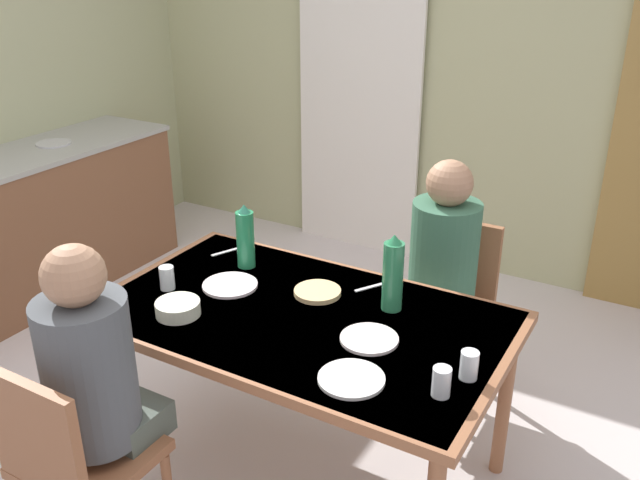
{
  "coord_description": "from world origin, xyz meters",
  "views": [
    {
      "loc": [
        1.6,
        -1.97,
        2.06
      ],
      "look_at": [
        0.4,
        0.11,
        1.0
      ],
      "focal_mm": 38.5,
      "sensor_mm": 36.0,
      "label": 1
    }
  ],
  "objects_px": {
    "person_far_diner": "(443,257)",
    "serving_bowl_center": "(178,308)",
    "dining_table": "(301,329)",
    "water_bottle_green_far": "(245,238)",
    "chair_near_diner": "(72,460)",
    "person_near_diner": "(92,367)",
    "kitchen_counter": "(26,227)",
    "chair_far_diner": "(449,301)",
    "water_bottle_green_near": "(393,274)"
  },
  "relations": [
    {
      "from": "chair_far_diner",
      "to": "person_near_diner",
      "type": "height_order",
      "value": "person_near_diner"
    },
    {
      "from": "person_far_diner",
      "to": "chair_near_diner",
      "type": "bearing_deg",
      "value": 65.25
    },
    {
      "from": "dining_table",
      "to": "water_bottle_green_near",
      "type": "distance_m",
      "value": 0.41
    },
    {
      "from": "water_bottle_green_far",
      "to": "water_bottle_green_near",
      "type": "bearing_deg",
      "value": -2.22
    },
    {
      "from": "kitchen_counter",
      "to": "dining_table",
      "type": "relative_size",
      "value": 1.28
    },
    {
      "from": "kitchen_counter",
      "to": "person_far_diner",
      "type": "relative_size",
      "value": 2.62
    },
    {
      "from": "kitchen_counter",
      "to": "water_bottle_green_near",
      "type": "distance_m",
      "value": 2.61
    },
    {
      "from": "chair_near_diner",
      "to": "water_bottle_green_far",
      "type": "relative_size",
      "value": 3.04
    },
    {
      "from": "person_far_diner",
      "to": "water_bottle_green_near",
      "type": "distance_m",
      "value": 0.49
    },
    {
      "from": "kitchen_counter",
      "to": "dining_table",
      "type": "height_order",
      "value": "kitchen_counter"
    },
    {
      "from": "chair_near_diner",
      "to": "water_bottle_green_near",
      "type": "relative_size",
      "value": 2.8
    },
    {
      "from": "dining_table",
      "to": "person_far_diner",
      "type": "height_order",
      "value": "person_far_diner"
    },
    {
      "from": "chair_far_diner",
      "to": "person_near_diner",
      "type": "distance_m",
      "value": 1.68
    },
    {
      "from": "serving_bowl_center",
      "to": "person_far_diner",
      "type": "bearing_deg",
      "value": 52.23
    },
    {
      "from": "kitchen_counter",
      "to": "person_near_diner",
      "type": "height_order",
      "value": "person_near_diner"
    },
    {
      "from": "dining_table",
      "to": "water_bottle_green_far",
      "type": "distance_m",
      "value": 0.52
    },
    {
      "from": "dining_table",
      "to": "serving_bowl_center",
      "type": "relative_size",
      "value": 9.26
    },
    {
      "from": "kitchen_counter",
      "to": "chair_far_diner",
      "type": "xyz_separation_m",
      "value": [
        2.58,
        0.32,
        0.05
      ]
    },
    {
      "from": "chair_near_diner",
      "to": "kitchen_counter",
      "type": "bearing_deg",
      "value": 145.15
    },
    {
      "from": "person_far_diner",
      "to": "person_near_diner",
      "type": "bearing_deg",
      "value": 63.11
    },
    {
      "from": "kitchen_counter",
      "to": "chair_far_diner",
      "type": "distance_m",
      "value": 2.6
    },
    {
      "from": "person_far_diner",
      "to": "serving_bowl_center",
      "type": "distance_m",
      "value": 1.17
    },
    {
      "from": "chair_near_diner",
      "to": "chair_far_diner",
      "type": "distance_m",
      "value": 1.78
    },
    {
      "from": "water_bottle_green_near",
      "to": "water_bottle_green_far",
      "type": "bearing_deg",
      "value": 177.78
    },
    {
      "from": "dining_table",
      "to": "serving_bowl_center",
      "type": "xyz_separation_m",
      "value": [
        -0.4,
        -0.24,
        0.09
      ]
    },
    {
      "from": "chair_near_diner",
      "to": "chair_far_diner",
      "type": "height_order",
      "value": "same"
    },
    {
      "from": "chair_far_diner",
      "to": "water_bottle_green_near",
      "type": "bearing_deg",
      "value": 87.25
    },
    {
      "from": "chair_far_diner",
      "to": "person_far_diner",
      "type": "bearing_deg",
      "value": 90.0
    },
    {
      "from": "chair_near_diner",
      "to": "person_far_diner",
      "type": "height_order",
      "value": "person_far_diner"
    },
    {
      "from": "person_far_diner",
      "to": "serving_bowl_center",
      "type": "bearing_deg",
      "value": 52.23
    },
    {
      "from": "dining_table",
      "to": "person_far_diner",
      "type": "bearing_deg",
      "value": 65.37
    },
    {
      "from": "dining_table",
      "to": "water_bottle_green_far",
      "type": "bearing_deg",
      "value": 150.56
    },
    {
      "from": "water_bottle_green_far",
      "to": "serving_bowl_center",
      "type": "height_order",
      "value": "water_bottle_green_far"
    },
    {
      "from": "dining_table",
      "to": "water_bottle_green_near",
      "type": "bearing_deg",
      "value": 36.55
    },
    {
      "from": "chair_near_diner",
      "to": "person_far_diner",
      "type": "distance_m",
      "value": 1.68
    },
    {
      "from": "chair_far_diner",
      "to": "chair_near_diner",
      "type": "bearing_deg",
      "value": 67.09
    },
    {
      "from": "chair_near_diner",
      "to": "serving_bowl_center",
      "type": "distance_m",
      "value": 0.64
    },
    {
      "from": "person_near_diner",
      "to": "serving_bowl_center",
      "type": "xyz_separation_m",
      "value": [
        -0.02,
        0.44,
        -0.01
      ]
    },
    {
      "from": "chair_near_diner",
      "to": "person_far_diner",
      "type": "relative_size",
      "value": 1.13
    },
    {
      "from": "chair_near_diner",
      "to": "water_bottle_green_far",
      "type": "height_order",
      "value": "water_bottle_green_far"
    },
    {
      "from": "chair_far_diner",
      "to": "water_bottle_green_near",
      "type": "relative_size",
      "value": 2.8
    },
    {
      "from": "chair_near_diner",
      "to": "person_near_diner",
      "type": "xyz_separation_m",
      "value": [
        -0.0,
        0.14,
        0.28
      ]
    },
    {
      "from": "person_near_diner",
      "to": "serving_bowl_center",
      "type": "relative_size",
      "value": 4.53
    },
    {
      "from": "serving_bowl_center",
      "to": "person_near_diner",
      "type": "bearing_deg",
      "value": -87.3
    },
    {
      "from": "person_near_diner",
      "to": "water_bottle_green_near",
      "type": "xyz_separation_m",
      "value": [
        0.66,
        0.89,
        0.11
      ]
    },
    {
      "from": "chair_far_diner",
      "to": "person_near_diner",
      "type": "xyz_separation_m",
      "value": [
        -0.69,
        -1.5,
        0.28
      ]
    },
    {
      "from": "dining_table",
      "to": "water_bottle_green_far",
      "type": "relative_size",
      "value": 5.5
    },
    {
      "from": "water_bottle_green_far",
      "to": "kitchen_counter",
      "type": "bearing_deg",
      "value": 172.05
    },
    {
      "from": "chair_near_diner",
      "to": "chair_far_diner",
      "type": "bearing_deg",
      "value": 67.09
    },
    {
      "from": "serving_bowl_center",
      "to": "chair_near_diner",
      "type": "bearing_deg",
      "value": -87.93
    }
  ]
}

